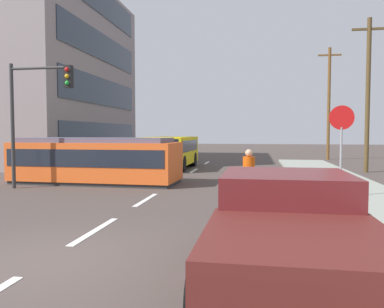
{
  "coord_description": "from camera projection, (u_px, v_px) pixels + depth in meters",
  "views": [
    {
      "loc": [
        3.49,
        -5.96,
        2.16
      ],
      "look_at": [
        0.97,
        9.26,
        1.32
      ],
      "focal_mm": 36.16,
      "sensor_mm": 36.0,
      "label": 1
    }
  ],
  "objects": [
    {
      "name": "parked_sedan_mid",
      "position": [
        85.0,
        161.0,
        20.92
      ],
      "size": [
        2.12,
        4.03,
        1.19
      ],
      "color": "#2B543A",
      "rests_on": "ground"
    },
    {
      "name": "traffic_light_mast",
      "position": [
        36.0,
        101.0,
        14.76
      ],
      "size": [
        2.57,
        0.33,
        4.82
      ],
      "color": "#333333",
      "rests_on": "ground"
    },
    {
      "name": "ground_plane",
      "position": [
        172.0,
        184.0,
        16.41
      ],
      "size": [
        120.0,
        120.0,
        0.0
      ],
      "primitive_type": "plane",
      "color": "#473C38"
    },
    {
      "name": "parked_sedan_far",
      "position": [
        120.0,
        155.0,
        26.5
      ],
      "size": [
        2.04,
        4.39,
        1.19
      ],
      "color": "silver",
      "rests_on": "ground"
    },
    {
      "name": "lane_stripe_4",
      "position": [
        207.0,
        163.0,
        27.96
      ],
      "size": [
        0.16,
        2.4,
        0.01
      ],
      "primitive_type": "cube",
      "color": "silver",
      "rests_on": "ground"
    },
    {
      "name": "pickup_truck_parked",
      "position": [
        288.0,
        229.0,
        5.48
      ],
      "size": [
        2.3,
        5.01,
        1.55
      ],
      "color": "#561E1A",
      "rests_on": "ground"
    },
    {
      "name": "utility_pole_mid",
      "position": [
        368.0,
        92.0,
        20.97
      ],
      "size": [
        1.8,
        0.24,
        8.35
      ],
      "color": "#503D21",
      "rests_on": "ground"
    },
    {
      "name": "utility_pole_far",
      "position": [
        329.0,
        102.0,
        31.06
      ],
      "size": [
        1.8,
        0.24,
        8.98
      ],
      "color": "brown",
      "rests_on": "ground"
    },
    {
      "name": "sidewalk_curb_right",
      "position": [
        369.0,
        204.0,
        11.36
      ],
      "size": [
        3.2,
        36.0,
        0.14
      ],
      "primitive_type": "cube",
      "color": "gray",
      "rests_on": "ground"
    },
    {
      "name": "pedestrian_crossing",
      "position": [
        249.0,
        173.0,
        11.62
      ],
      "size": [
        0.51,
        0.36,
        1.67
      ],
      "color": "navy",
      "rests_on": "ground"
    },
    {
      "name": "lane_stripe_3",
      "position": [
        194.0,
        171.0,
        22.05
      ],
      "size": [
        0.16,
        2.4,
        0.01
      ],
      "primitive_type": "cube",
      "color": "silver",
      "rests_on": "ground"
    },
    {
      "name": "lane_stripe_1",
      "position": [
        95.0,
        231.0,
        8.53
      ],
      "size": [
        0.16,
        2.4,
        0.01
      ],
      "primitive_type": "cube",
      "color": "silver",
      "rests_on": "ground"
    },
    {
      "name": "city_bus",
      "position": [
        170.0,
        150.0,
        23.37
      ],
      "size": [
        2.61,
        5.64,
        1.92
      ],
      "color": "yellow",
      "rests_on": "ground"
    },
    {
      "name": "stop_sign",
      "position": [
        341.0,
        132.0,
        12.09
      ],
      "size": [
        0.76,
        0.07,
        2.88
      ],
      "color": "gray",
      "rests_on": "sidewalk_curb_right"
    },
    {
      "name": "lane_stripe_2",
      "position": [
        146.0,
        200.0,
        12.47
      ],
      "size": [
        0.16,
        2.4,
        0.01
      ],
      "primitive_type": "cube",
      "color": "silver",
      "rests_on": "ground"
    },
    {
      "name": "corner_building",
      "position": [
        12.0,
        76.0,
        28.99
      ],
      "size": [
        14.48,
        15.27,
        12.8
      ],
      "color": "gray",
      "rests_on": "ground"
    },
    {
      "name": "streetcar_tram",
      "position": [
        96.0,
        160.0,
        16.62
      ],
      "size": [
        7.17,
        2.79,
        1.96
      ],
      "color": "#E55920",
      "rests_on": "ground"
    }
  ]
}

